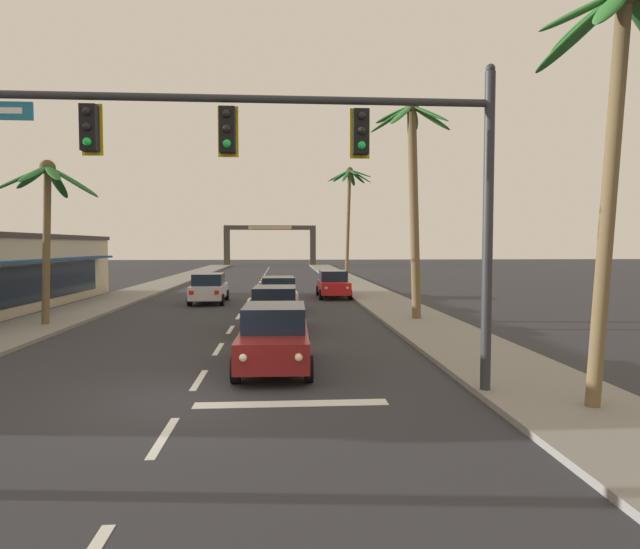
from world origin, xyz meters
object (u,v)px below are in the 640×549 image
object	(u,v)px
traffic_signal_mast	(313,157)
palm_right_nearest	(619,81)
palm_left_second	(48,199)
sedan_oncoming_far	(209,288)
sedan_lead_at_stop_bar	(274,337)
sedan_fifth_in_queue	(278,293)
palm_right_second	(413,174)
sedan_parked_nearest_kerb	(333,284)
town_gateway_arch	(270,240)
palm_right_farthest	(349,196)
sedan_third_in_queue	(275,308)

from	to	relation	value
traffic_signal_mast	palm_right_nearest	world-z (taller)	palm_right_nearest
traffic_signal_mast	palm_left_second	bearing A→B (deg)	132.51
traffic_signal_mast	sedan_oncoming_far	world-z (taller)	traffic_signal_mast
sedan_lead_at_stop_bar	sedan_fifth_in_queue	xyz separation A→B (m)	(-0.01, 12.80, 0.00)
palm_right_second	sedan_lead_at_stop_bar	bearing A→B (deg)	-123.89
traffic_signal_mast	sedan_parked_nearest_kerb	distance (m)	22.61
palm_left_second	town_gateway_arch	bearing A→B (deg)	83.64
palm_right_second	town_gateway_arch	size ratio (longest dim) A/B	0.64
town_gateway_arch	palm_right_nearest	bearing A→B (deg)	-83.75
sedan_oncoming_far	town_gateway_arch	size ratio (longest dim) A/B	0.31
palm_right_farthest	town_gateway_arch	size ratio (longest dim) A/B	0.70
sedan_fifth_in_queue	palm_left_second	distance (m)	11.09
traffic_signal_mast	palm_right_farthest	world-z (taller)	palm_right_farthest
sedan_third_in_queue	palm_right_second	size ratio (longest dim) A/B	0.48
sedan_third_in_queue	sedan_fifth_in_queue	size ratio (longest dim) A/B	1.00
palm_right_nearest	palm_right_second	distance (m)	12.80
sedan_third_in_queue	traffic_signal_mast	bearing A→B (deg)	-84.19
sedan_parked_nearest_kerb	palm_right_nearest	distance (m)	24.27
palm_right_farthest	palm_right_nearest	bearing A→B (deg)	-89.36
sedan_lead_at_stop_bar	sedan_fifth_in_queue	size ratio (longest dim) A/B	1.00
sedan_third_in_queue	sedan_oncoming_far	world-z (taller)	same
sedan_parked_nearest_kerb	palm_right_second	xyz separation A→B (m)	(2.38, -10.64, 5.41)
palm_left_second	palm_right_second	xyz separation A→B (m)	(14.71, 0.70, 1.18)
sedan_oncoming_far	palm_right_farthest	size ratio (longest dim) A/B	0.44
traffic_signal_mast	sedan_parked_nearest_kerb	world-z (taller)	traffic_signal_mast
sedan_oncoming_far	palm_right_second	world-z (taller)	palm_right_second
sedan_lead_at_stop_bar	palm_right_second	world-z (taller)	palm_right_second
sedan_third_in_queue	sedan_parked_nearest_kerb	size ratio (longest dim) A/B	1.01
palm_right_nearest	palm_right_farthest	distance (m)	38.17
palm_left_second	sedan_third_in_queue	bearing A→B (deg)	-9.17
sedan_oncoming_far	palm_right_farthest	world-z (taller)	palm_right_farthest
palm_right_second	sedan_parked_nearest_kerb	bearing A→B (deg)	102.60
traffic_signal_mast	sedan_third_in_queue	xyz separation A→B (m)	(-0.95, 9.29, -4.23)
sedan_fifth_in_queue	palm_right_second	size ratio (longest dim) A/B	0.48
sedan_oncoming_far	palm_right_second	size ratio (longest dim) A/B	0.48
sedan_oncoming_far	palm_right_second	bearing A→B (deg)	-39.49
traffic_signal_mast	palm_right_nearest	size ratio (longest dim) A/B	1.38
traffic_signal_mast	palm_right_farthest	size ratio (longest dim) A/B	1.12
sedan_third_in_queue	palm_right_farthest	xyz separation A→B (m)	(6.23, 27.50, 6.79)
sedan_fifth_in_queue	palm_right_farthest	xyz separation A→B (m)	(6.15, 21.10, 6.79)
sedan_fifth_in_queue	sedan_lead_at_stop_bar	bearing A→B (deg)	-89.97
sedan_parked_nearest_kerb	palm_left_second	distance (m)	17.28
sedan_third_in_queue	palm_right_farthest	size ratio (longest dim) A/B	0.44
traffic_signal_mast	palm_right_second	world-z (taller)	palm_right_second
sedan_third_in_queue	palm_right_second	bearing A→B (deg)	20.12
traffic_signal_mast	palm_left_second	world-z (taller)	traffic_signal_mast
traffic_signal_mast	palm_left_second	xyz separation A→B (m)	(-9.84, 10.73, -0.00)
sedan_parked_nearest_kerb	palm_right_farthest	distance (m)	16.46
town_gateway_arch	sedan_parked_nearest_kerb	bearing A→B (deg)	-84.44
traffic_signal_mast	sedan_third_in_queue	world-z (taller)	traffic_signal_mast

